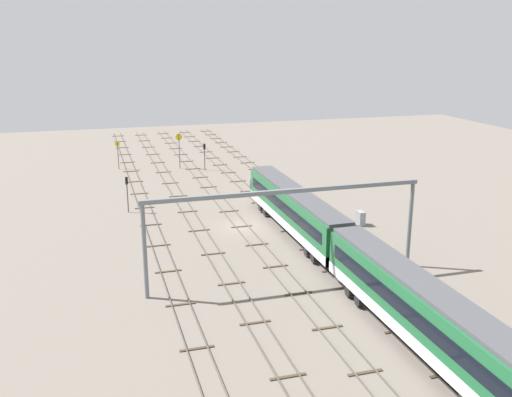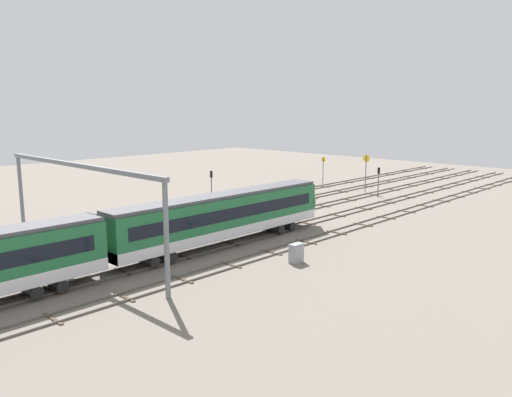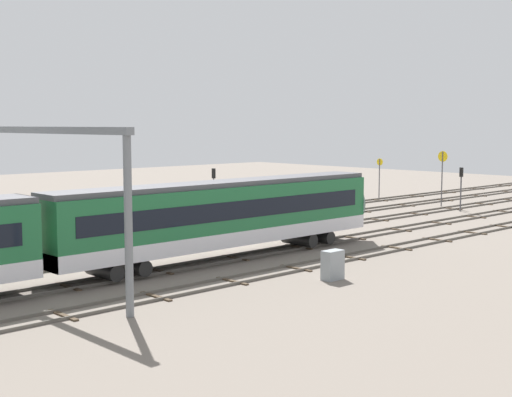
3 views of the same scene
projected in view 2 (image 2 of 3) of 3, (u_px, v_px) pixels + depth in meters
The scene contains 12 objects.
ground_plane at pixel (219, 230), 53.58m from camera, with size 155.68×155.68×0.00m, color slate.
track_near_foreground at pixel (290, 247), 46.93m from camera, with size 139.68×2.40×0.16m.
track_with_train at pixel (252, 237), 50.25m from camera, with size 139.68×2.40×0.16m.
track_middle at pixel (219, 229), 53.57m from camera, with size 139.68×2.40×0.16m.
track_second_far at pixel (190, 222), 56.89m from camera, with size 139.68×2.40×0.16m.
track_far_background at pixel (164, 216), 60.22m from camera, with size 139.68×2.40×0.16m.
overhead_gantry at pixel (78, 184), 41.61m from camera, with size 0.40×24.63×8.32m.
speed_sign_mid_trackside at pixel (323, 167), 84.85m from camera, with size 0.14×0.81×4.54m.
speed_sign_far_trackside at pixel (366, 167), 76.62m from camera, with size 0.14×1.10×5.70m.
signal_light_trackside_approach at pixel (211, 182), 67.70m from camera, with size 0.31×0.32×4.43m.
signal_light_trackside_departure at pixel (379, 178), 72.60m from camera, with size 0.31×0.32×4.28m.
relay_cabinet at pixel (296, 253), 42.24m from camera, with size 1.25×0.69×1.62m.
Camera 2 is at (-34.87, -38.95, 12.84)m, focal length 35.59 mm.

